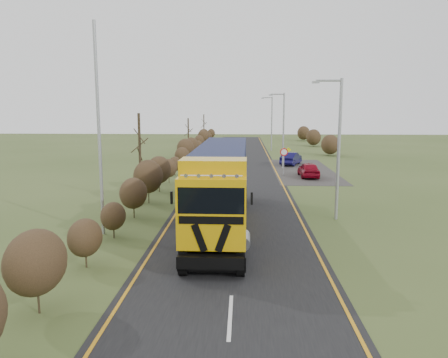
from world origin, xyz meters
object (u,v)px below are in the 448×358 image
at_px(streetlight_near, 337,144).
at_px(speed_sign, 284,156).
at_px(car_blue_sedan, 291,159).
at_px(lorry, 221,181).
at_px(car_red_hatchback, 309,170).

height_order(streetlight_near, speed_sign, streetlight_near).
bearing_deg(speed_sign, car_blue_sedan, 79.14).
bearing_deg(lorry, car_red_hatchback, 67.58).
bearing_deg(car_blue_sedan, lorry, 96.50).
relative_size(lorry, car_red_hatchback, 3.88).
bearing_deg(lorry, streetlight_near, 15.29).
height_order(lorry, car_red_hatchback, lorry).
bearing_deg(lorry, car_blue_sedan, 76.35).
bearing_deg(streetlight_near, speed_sign, 95.45).
distance_m(car_blue_sedan, streetlight_near, 24.33).
xyz_separation_m(car_blue_sedan, streetlight_near, (-0.07, -24.05, 3.69)).
relative_size(lorry, car_blue_sedan, 3.69).
xyz_separation_m(car_red_hatchback, car_blue_sedan, (-0.69, 8.71, 0.01)).
distance_m(lorry, car_red_hatchback, 18.61).
bearing_deg(streetlight_near, car_blue_sedan, 89.83).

